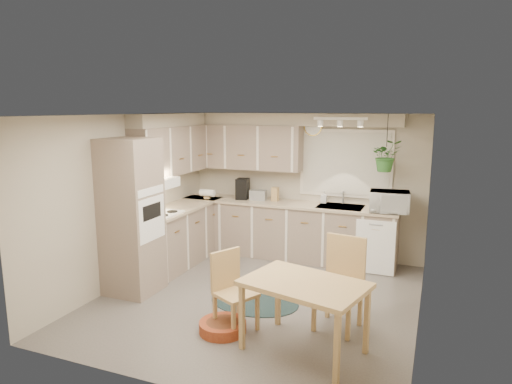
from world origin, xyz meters
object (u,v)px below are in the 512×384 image
chair_left (236,292)px  chair_back (338,285)px  dining_table (304,317)px  pet_bed (223,327)px  microwave (389,199)px  braided_rug (254,301)px

chair_left → chair_back: 1.16m
dining_table → chair_left: chair_left is taller
dining_table → chair_back: size_ratio=1.15×
chair_back → pet_bed: bearing=35.2°
pet_bed → microwave: (1.49, 2.69, 1.07)m
chair_left → chair_back: chair_back is taller
chair_left → microwave: bearing=179.2°
pet_bed → microwave: microwave is taller
chair_back → braided_rug: 1.30m
dining_table → pet_bed: (-0.95, 0.05, -0.32)m
chair_back → microwave: microwave is taller
dining_table → pet_bed: 1.01m
dining_table → microwave: size_ratio=2.08×
chair_left → pet_bed: (-0.11, -0.12, -0.39)m
dining_table → pet_bed: bearing=176.8°
chair_left → pet_bed: 0.42m
dining_table → braided_rug: dining_table is taller
pet_bed → chair_back: bearing=26.0°
chair_left → dining_table: bearing=105.7°
chair_left → braided_rug: bearing=-146.2°
dining_table → microwave: 2.89m
braided_rug → pet_bed: bearing=-91.6°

